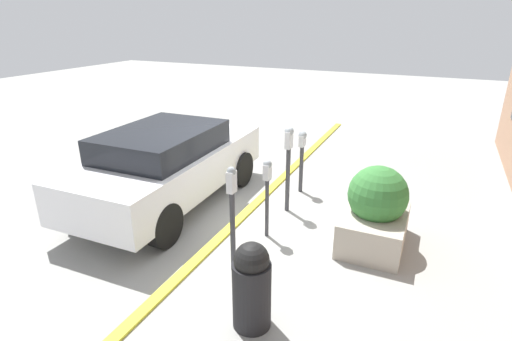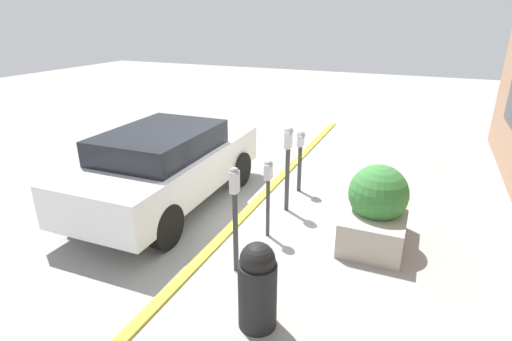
% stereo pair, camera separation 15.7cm
% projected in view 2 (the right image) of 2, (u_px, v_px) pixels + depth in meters
% --- Properties ---
extents(ground_plane, '(40.00, 40.00, 0.00)m').
position_uv_depth(ground_plane, '(248.00, 217.00, 7.08)').
color(ground_plane, '#999993').
extents(curb_strip, '(13.98, 0.16, 0.04)m').
position_uv_depth(curb_strip, '(244.00, 215.00, 7.10)').
color(curb_strip, gold).
rests_on(curb_strip, ground_plane).
extents(parking_meter_nearest, '(0.14, 0.12, 1.55)m').
position_uv_depth(parking_meter_nearest, '(235.00, 208.00, 5.25)').
color(parking_meter_nearest, '#38383D').
rests_on(parking_meter_nearest, ground_plane).
extents(parking_meter_second, '(0.16, 0.14, 1.31)m').
position_uv_depth(parking_meter_second, '(268.00, 184.00, 6.16)').
color(parking_meter_second, '#38383D').
rests_on(parking_meter_second, ground_plane).
extents(parking_meter_middle, '(0.19, 0.16, 1.58)m').
position_uv_depth(parking_meter_middle, '(288.00, 156.00, 6.96)').
color(parking_meter_middle, '#38383D').
rests_on(parking_meter_middle, ground_plane).
extents(parking_meter_fourth, '(0.19, 0.16, 1.26)m').
position_uv_depth(parking_meter_fourth, '(300.00, 151.00, 7.83)').
color(parking_meter_fourth, '#38383D').
rests_on(parking_meter_fourth, ground_plane).
extents(planter_box, '(1.37, 0.92, 1.28)m').
position_uv_depth(planter_box, '(376.00, 210.00, 6.09)').
color(planter_box, '#B2A899').
rests_on(planter_box, ground_plane).
extents(parked_car_front, '(4.26, 1.87, 1.49)m').
position_uv_depth(parked_car_front, '(167.00, 164.00, 7.27)').
color(parked_car_front, silver).
rests_on(parked_car_front, ground_plane).
extents(trash_bin, '(0.44, 0.44, 1.07)m').
position_uv_depth(trash_bin, '(257.00, 285.00, 4.43)').
color(trash_bin, black).
rests_on(trash_bin, ground_plane).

